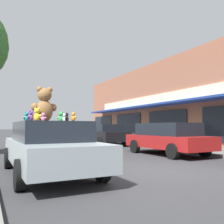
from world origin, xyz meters
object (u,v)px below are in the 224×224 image
teddy_bear_white (65,118)px  parked_car_far_right (104,134)px  teddy_bear_orange (73,117)px  teddy_bear_teal (26,117)px  teddy_bear_yellow (37,115)px  teddy_bear_green (61,117)px  plush_art_car (49,146)px  teddy_bear_giant (44,105)px  teddy_bear_black (67,117)px  teddy_bear_pink (43,117)px  teddy_bear_purple (31,116)px  parked_car_far_center (167,137)px

teddy_bear_white → parked_car_far_right: 9.60m
teddy_bear_orange → teddy_bear_teal: 1.85m
teddy_bear_yellow → teddy_bear_green: size_ratio=1.05×
plush_art_car → parked_car_far_right: bearing=57.0°
teddy_bear_giant → teddy_bear_black: teddy_bear_giant is taller
plush_art_car → teddy_bear_black: teddy_bear_black is taller
teddy_bear_pink → teddy_bear_green: 1.54m
teddy_bear_yellow → teddy_bear_white: teddy_bear_yellow is taller
plush_art_car → teddy_bear_pink: 0.80m
teddy_bear_orange → parked_car_far_right: 11.14m
teddy_bear_black → teddy_bear_yellow: (-0.55, 0.87, 0.08)m
teddy_bear_white → teddy_bear_yellow: bearing=89.6°
teddy_bear_green → parked_car_far_right: teddy_bear_green is taller
teddy_bear_yellow → teddy_bear_green: bearing=-94.1°
teddy_bear_orange → teddy_bear_purple: (-0.85, 0.98, 0.04)m
teddy_bear_black → teddy_bear_green: size_ratio=0.60×
plush_art_car → teddy_bear_green: (0.62, 1.14, 0.82)m
plush_art_car → teddy_bear_orange: (0.39, -0.84, 0.76)m
teddy_bear_black → teddy_bear_pink: (-0.44, 0.63, 0.01)m
teddy_bear_yellow → teddy_bear_pink: (0.12, -0.24, -0.07)m
parked_car_far_center → teddy_bear_orange: bearing=-150.5°
teddy_bear_black → parked_car_far_center: 6.37m
teddy_bear_green → plush_art_car: bearing=84.1°
teddy_bear_orange → teddy_bear_green: teddy_bear_green is taller
teddy_bear_teal → teddy_bear_black: size_ratio=1.41×
teddy_bear_purple → parked_car_far_center: size_ratio=0.07×
plush_art_car → teddy_bear_purple: size_ratio=15.48×
teddy_bear_yellow → teddy_bear_pink: 0.27m
teddy_bear_white → teddy_bear_orange: bearing=134.2°
teddy_bear_pink → parked_car_far_right: 10.86m
teddy_bear_giant → parked_car_far_right: (5.89, 8.58, -1.08)m
teddy_bear_pink → parked_car_far_right: teddy_bear_pink is taller
teddy_bear_yellow → teddy_bear_white: 1.20m
teddy_bear_giant → teddy_bear_purple: (-0.38, -0.15, -0.32)m
teddy_bear_yellow → teddy_bear_giant: bearing=-101.6°
teddy_bear_teal → teddy_bear_white: bearing=147.1°
teddy_bear_green → parked_car_far_right: (5.18, 7.72, -0.78)m
teddy_bear_teal → teddy_bear_green: 1.16m
teddy_bear_white → teddy_bear_black: bearing=128.7°
teddy_bear_black → parked_car_far_right: size_ratio=0.05×
teddy_bear_pink → parked_car_far_right: bearing=-89.8°
teddy_bear_giant → teddy_bear_green: teddy_bear_giant is taller
teddy_bear_giant → parked_car_far_center: teddy_bear_giant is taller
teddy_bear_purple → teddy_bear_black: bearing=84.0°
teddy_bear_orange → teddy_bear_pink: size_ratio=0.99×
teddy_bear_orange → teddy_bear_teal: bearing=-4.5°
teddy_bear_orange → parked_car_far_center: bearing=-93.1°
teddy_bear_black → teddy_bear_giant: bearing=-127.7°
teddy_bear_purple → teddy_bear_yellow: bearing=119.1°
teddy_bear_giant → teddy_bear_yellow: (-0.23, -0.20, -0.29)m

